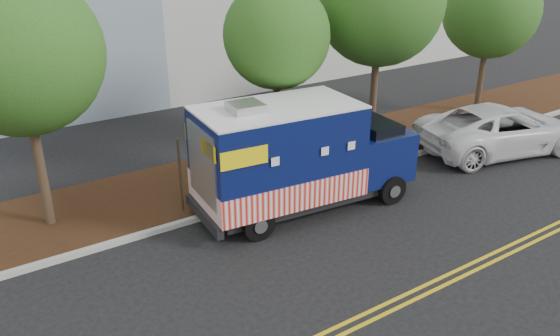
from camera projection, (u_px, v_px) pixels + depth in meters
ground at (272, 225)px, 15.60m from camera, size 120.00×120.00×0.00m
curb at (248, 204)px, 16.64m from camera, size 120.00×0.18×0.15m
mulch_strip at (216, 180)px, 18.25m from camera, size 120.00×4.00×0.15m
centerline_near at (380, 307)px, 12.20m from camera, size 120.00×0.10×0.01m
centerline_far at (388, 313)px, 12.01m from camera, size 120.00×0.10×0.01m
tree_a at (19, 53)px, 13.51m from camera, size 4.18×4.18×7.04m
tree_b at (277, 36)px, 16.88m from camera, size 3.34×3.34×6.41m
tree_c at (380, 2)px, 18.81m from camera, size 4.47×4.47×7.71m
tree_d at (491, 11)px, 23.21m from camera, size 4.05×4.05×6.63m
sign_post at (180, 178)px, 15.67m from camera, size 0.06×0.06×2.40m
food_truck at (296, 159)px, 15.92m from camera, size 6.89×3.10×3.53m
white_car at (500, 129)px, 20.47m from camera, size 6.90×4.36×1.77m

